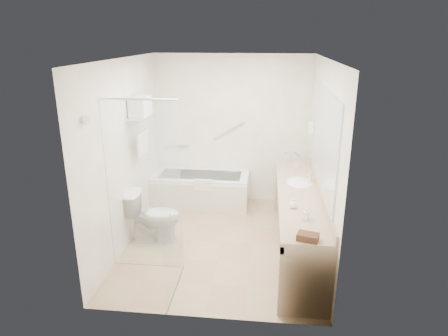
# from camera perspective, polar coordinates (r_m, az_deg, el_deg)

# --- Properties ---
(floor) EXTENTS (3.20, 3.20, 0.00)m
(floor) POSITION_cam_1_polar(r_m,az_deg,el_deg) (5.73, -0.33, -10.49)
(floor) COLOR tan
(floor) RESTS_ON ground
(ceiling) EXTENTS (2.60, 3.20, 0.10)m
(ceiling) POSITION_cam_1_polar(r_m,az_deg,el_deg) (5.02, -0.39, 15.34)
(ceiling) COLOR white
(ceiling) RESTS_ON wall_back
(wall_back) EXTENTS (2.60, 0.10, 2.50)m
(wall_back) POSITION_cam_1_polar(r_m,az_deg,el_deg) (6.78, 1.20, 5.47)
(wall_back) COLOR white
(wall_back) RESTS_ON ground
(wall_front) EXTENTS (2.60, 0.10, 2.50)m
(wall_front) POSITION_cam_1_polar(r_m,az_deg,el_deg) (3.75, -3.17, -5.51)
(wall_front) COLOR white
(wall_front) RESTS_ON ground
(wall_left) EXTENTS (0.10, 3.20, 2.50)m
(wall_left) POSITION_cam_1_polar(r_m,az_deg,el_deg) (5.54, -13.85, 1.94)
(wall_left) COLOR white
(wall_left) RESTS_ON ground
(wall_right) EXTENTS (0.10, 3.20, 2.50)m
(wall_right) POSITION_cam_1_polar(r_m,az_deg,el_deg) (5.26, 13.86, 1.07)
(wall_right) COLOR white
(wall_right) RESTS_ON ground
(bathtub) EXTENTS (1.60, 0.73, 0.59)m
(bathtub) POSITION_cam_1_polar(r_m,az_deg,el_deg) (6.79, -3.33, -3.16)
(bathtub) COLOR silver
(bathtub) RESTS_ON floor
(grab_bar_short) EXTENTS (0.40, 0.03, 0.03)m
(grab_bar_short) POSITION_cam_1_polar(r_m,az_deg,el_deg) (6.96, -6.67, 3.14)
(grab_bar_short) COLOR silver
(grab_bar_short) RESTS_ON wall_back
(grab_bar_long) EXTENTS (0.53, 0.03, 0.33)m
(grab_bar_long) POSITION_cam_1_polar(r_m,az_deg,el_deg) (6.75, 0.75, 5.40)
(grab_bar_long) COLOR silver
(grab_bar_long) RESTS_ON wall_back
(shower_enclosure) EXTENTS (0.96, 0.91, 2.11)m
(shower_enclosure) POSITION_cam_1_polar(r_m,az_deg,el_deg) (4.56, -9.61, -3.79)
(shower_enclosure) COLOR silver
(shower_enclosure) RESTS_ON floor
(towel_shelf) EXTENTS (0.24, 0.55, 0.81)m
(towel_shelf) POSITION_cam_1_polar(r_m,az_deg,el_deg) (5.70, -11.82, 7.77)
(towel_shelf) COLOR silver
(towel_shelf) RESTS_ON wall_left
(vanity_counter) EXTENTS (0.55, 2.70, 0.95)m
(vanity_counter) POSITION_cam_1_polar(r_m,az_deg,el_deg) (5.30, 10.59, -5.61)
(vanity_counter) COLOR tan
(vanity_counter) RESTS_ON floor
(sink) EXTENTS (0.40, 0.52, 0.14)m
(sink) POSITION_cam_1_polar(r_m,az_deg,el_deg) (5.60, 10.74, -2.28)
(sink) COLOR silver
(sink) RESTS_ON vanity_counter
(faucet) EXTENTS (0.03, 0.03, 0.14)m
(faucet) POSITION_cam_1_polar(r_m,az_deg,el_deg) (5.58, 12.29, -1.27)
(faucet) COLOR silver
(faucet) RESTS_ON vanity_counter
(mirror) EXTENTS (0.02, 2.00, 1.20)m
(mirror) POSITION_cam_1_polar(r_m,az_deg,el_deg) (5.03, 14.21, 3.82)
(mirror) COLOR #ACB2B9
(mirror) RESTS_ON wall_right
(hairdryer_unit) EXTENTS (0.08, 0.10, 0.18)m
(hairdryer_unit) POSITION_cam_1_polar(r_m,az_deg,el_deg) (6.21, 12.37, 5.73)
(hairdryer_unit) COLOR white
(hairdryer_unit) RESTS_ON wall_right
(toilet) EXTENTS (0.76, 0.45, 0.73)m
(toilet) POSITION_cam_1_polar(r_m,az_deg,el_deg) (5.71, -9.98, -6.83)
(toilet) COLOR silver
(toilet) RESTS_ON floor
(amenity_basket) EXTENTS (0.24, 0.19, 0.07)m
(amenity_basket) POSITION_cam_1_polar(r_m,az_deg,el_deg) (4.07, 11.89, -9.60)
(amenity_basket) COLOR #452918
(amenity_basket) RESTS_ON vanity_counter
(soap_bottle_a) EXTENTS (0.11, 0.15, 0.06)m
(soap_bottle_a) POSITION_cam_1_polar(r_m,az_deg,el_deg) (4.49, 11.59, -6.84)
(soap_bottle_a) COLOR white
(soap_bottle_a) RESTS_ON vanity_counter
(soap_bottle_b) EXTENTS (0.10, 0.12, 0.09)m
(soap_bottle_b) POSITION_cam_1_polar(r_m,az_deg,el_deg) (4.74, 9.84, -5.15)
(soap_bottle_b) COLOR white
(soap_bottle_b) RESTS_ON vanity_counter
(water_bottle_left) EXTENTS (0.06, 0.06, 0.20)m
(water_bottle_left) POSITION_cam_1_polar(r_m,az_deg,el_deg) (6.20, 10.45, 0.97)
(water_bottle_left) COLOR silver
(water_bottle_left) RESTS_ON vanity_counter
(water_bottle_mid) EXTENTS (0.06, 0.06, 0.18)m
(water_bottle_mid) POSITION_cam_1_polar(r_m,az_deg,el_deg) (6.36, 8.81, 1.41)
(water_bottle_mid) COLOR silver
(water_bottle_mid) RESTS_ON vanity_counter
(water_bottle_right) EXTENTS (0.06, 0.06, 0.19)m
(water_bottle_right) POSITION_cam_1_polar(r_m,az_deg,el_deg) (6.37, 10.15, 1.39)
(water_bottle_right) COLOR silver
(water_bottle_right) RESTS_ON vanity_counter
(drinking_glass_near) EXTENTS (0.08, 0.08, 0.08)m
(drinking_glass_near) POSITION_cam_1_polar(r_m,az_deg,el_deg) (5.49, 8.44, -1.81)
(drinking_glass_near) COLOR silver
(drinking_glass_near) RESTS_ON vanity_counter
(drinking_glass_far) EXTENTS (0.07, 0.07, 0.08)m
(drinking_glass_far) POSITION_cam_1_polar(r_m,az_deg,el_deg) (6.06, 10.22, 0.06)
(drinking_glass_far) COLOR silver
(drinking_glass_far) RESTS_ON vanity_counter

